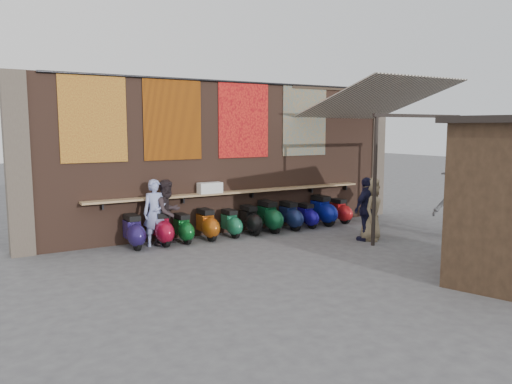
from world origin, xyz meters
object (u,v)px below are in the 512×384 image
(scooter_stool_2, at_px, (183,229))
(shopper_navy, at_px, (367,209))
(scooter_stool_8, at_px, (307,216))
(scooter_stool_9, at_px, (322,211))
(scooter_stool_1, at_px, (161,229))
(diner_right, at_px, (168,212))
(scooter_stool_5, at_px, (250,220))
(scooter_stool_0, at_px, (133,232))
(shopper_grey, at_px, (455,201))
(scooter_stool_6, at_px, (269,217))
(scooter_stool_4, at_px, (231,223))
(diner_left, at_px, (155,213))
(shopper_tan, at_px, (371,209))
(scooter_stool_7, at_px, (290,216))
(scooter_stool_10, at_px, (340,211))
(shelf_box, at_px, (210,188))
(scooter_stool_3, at_px, (207,225))

(scooter_stool_2, relative_size, shopper_navy, 0.47)
(scooter_stool_8, bearing_deg, scooter_stool_9, 7.25)
(scooter_stool_1, xyz_separation_m, diner_right, (0.16, -0.02, 0.39))
(scooter_stool_1, xyz_separation_m, scooter_stool_2, (0.53, -0.04, -0.05))
(scooter_stool_5, bearing_deg, diner_right, -179.64)
(scooter_stool_0, relative_size, shopper_grey, 0.44)
(scooter_stool_1, relative_size, scooter_stool_2, 1.13)
(scooter_stool_6, relative_size, diner_right, 0.56)
(scooter_stool_1, xyz_separation_m, shopper_grey, (6.66, -3.06, 0.55))
(scooter_stool_4, distance_m, shopper_grey, 5.70)
(diner_left, bearing_deg, scooter_stool_0, -170.42)
(scooter_stool_5, xyz_separation_m, shopper_tan, (2.23, -2.16, 0.41))
(scooter_stool_5, distance_m, shopper_tan, 3.13)
(scooter_stool_0, bearing_deg, shopper_navy, -22.14)
(diner_left, relative_size, shopper_grey, 0.84)
(scooter_stool_7, height_order, shopper_navy, shopper_navy)
(scooter_stool_8, xyz_separation_m, scooter_stool_10, (1.25, 0.07, 0.02))
(scooter_stool_9, bearing_deg, diner_right, -179.63)
(shopper_navy, bearing_deg, scooter_stool_0, -34.28)
(shelf_box, relative_size, scooter_stool_2, 0.84)
(shopper_navy, height_order, shopper_grey, shopper_grey)
(scooter_stool_0, relative_size, scooter_stool_6, 0.94)
(shopper_grey, bearing_deg, scooter_stool_4, -20.42)
(diner_left, relative_size, shopper_navy, 1.00)
(shelf_box, bearing_deg, scooter_stool_0, -172.51)
(scooter_stool_6, height_order, shopper_tan, shopper_tan)
(scooter_stool_10, bearing_deg, scooter_stool_6, -179.25)
(shelf_box, relative_size, diner_left, 0.39)
(scooter_stool_8, bearing_deg, shopper_grey, -51.40)
(scooter_stool_4, bearing_deg, scooter_stool_6, 0.60)
(scooter_stool_1, distance_m, scooter_stool_8, 4.27)
(scooter_stool_3, xyz_separation_m, shopper_grey, (5.47, -3.03, 0.56))
(scooter_stool_8, relative_size, shopper_grey, 0.38)
(scooter_stool_6, height_order, shopper_navy, shopper_navy)
(scooter_stool_9, bearing_deg, scooter_stool_0, -179.93)
(scooter_stool_6, xyz_separation_m, shopper_tan, (1.65, -2.14, 0.37))
(scooter_stool_6, xyz_separation_m, scooter_stool_8, (1.24, -0.04, -0.08))
(shelf_box, xyz_separation_m, scooter_stool_6, (1.60, -0.31, -0.85))
(scooter_stool_4, height_order, shopper_grey, shopper_grey)
(scooter_stool_3, height_order, shopper_tan, shopper_tan)
(diner_left, bearing_deg, shopper_tan, -11.87)
(scooter_stool_1, xyz_separation_m, shopper_tan, (4.67, -2.16, 0.39))
(scooter_stool_1, height_order, scooter_stool_2, scooter_stool_1)
(shelf_box, xyz_separation_m, shopper_navy, (3.14, -2.41, -0.47))
(scooter_stool_3, distance_m, scooter_stool_7, 2.51)
(diner_left, relative_size, shopper_tan, 1.02)
(shelf_box, height_order, diner_right, diner_right)
(scooter_stool_5, height_order, scooter_stool_6, scooter_stool_6)
(scooter_stool_3, relative_size, scooter_stool_6, 0.92)
(scooter_stool_10, height_order, shopper_tan, shopper_tan)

